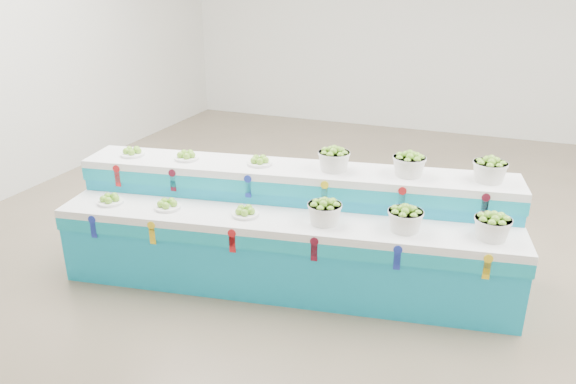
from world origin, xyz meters
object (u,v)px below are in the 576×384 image
at_px(basket_lower_left, 325,211).
at_px(basket_upper_right, 490,169).
at_px(plate_upper_mid, 186,155).
at_px(display_stand, 288,228).

relative_size(basket_lower_left, basket_upper_right, 1.00).
height_order(plate_upper_mid, basket_upper_right, basket_upper_right).
bearing_deg(display_stand, basket_lower_left, -34.21).
bearing_deg(basket_upper_right, display_stand, -162.74).
bearing_deg(basket_upper_right, plate_upper_mid, -171.10).
relative_size(display_stand, basket_upper_right, 13.97).
bearing_deg(display_stand, basket_upper_right, 8.35).
bearing_deg(plate_upper_mid, basket_lower_left, -10.57).
bearing_deg(basket_upper_right, basket_lower_left, -150.56).
distance_m(plate_upper_mid, basket_upper_right, 2.77).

